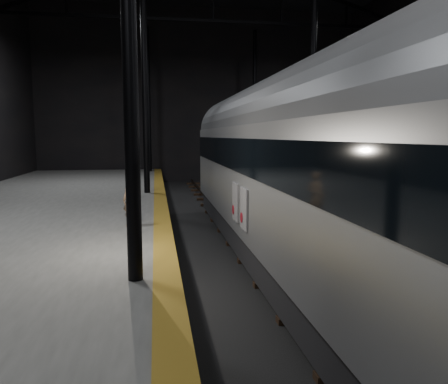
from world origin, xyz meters
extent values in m
plane|color=black|center=(0.00, 0.00, 0.00)|extent=(44.00, 44.00, 0.00)
cube|color=brown|center=(-3.25, 0.00, 1.00)|extent=(0.50, 43.80, 0.01)
cube|color=#3F3328|center=(-0.72, 0.00, 0.17)|extent=(0.08, 43.00, 0.14)
cube|color=#3F3328|center=(0.72, 0.00, 0.17)|extent=(0.08, 43.00, 0.14)
cube|color=black|center=(0.00, 0.00, 0.06)|extent=(2.40, 42.00, 0.12)
cylinder|color=black|center=(-3.80, 8.00, 6.00)|extent=(0.26, 0.26, 10.00)
cylinder|color=black|center=(3.80, 8.00, 6.00)|extent=(0.26, 0.26, 10.00)
cylinder|color=black|center=(-3.80, 20.00, 6.00)|extent=(0.26, 0.26, 10.00)
cylinder|color=black|center=(3.80, 20.00, 6.00)|extent=(0.26, 0.26, 10.00)
cube|color=black|center=(0.00, 14.00, 10.00)|extent=(23.60, 0.15, 0.18)
cube|color=#ABAEB3|center=(0.00, -0.80, 2.38)|extent=(2.71, 18.69, 2.80)
cube|color=black|center=(0.00, -0.80, 0.63)|extent=(2.48, 18.31, 0.79)
cube|color=black|center=(0.00, -0.80, 3.04)|extent=(2.77, 18.41, 0.84)
cylinder|color=slate|center=(0.00, -0.80, 3.78)|extent=(2.66, 18.50, 2.66)
cube|color=black|center=(0.00, 5.74, 0.28)|extent=(1.68, 2.06, 0.33)
cube|color=silver|center=(-1.38, -1.74, 1.82)|extent=(0.04, 0.70, 0.98)
cube|color=silver|center=(-1.38, -0.62, 1.82)|extent=(0.04, 0.70, 0.98)
cylinder|color=maroon|center=(-1.40, -1.57, 1.59)|extent=(0.03, 0.24, 0.24)
cylinder|color=maroon|center=(-1.40, -0.45, 1.59)|extent=(0.03, 0.24, 0.24)
imported|color=#96785C|center=(-4.07, 0.70, 1.74)|extent=(0.61, 0.48, 1.48)
camera|label=1|loc=(-3.41, -11.61, 3.53)|focal=35.00mm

